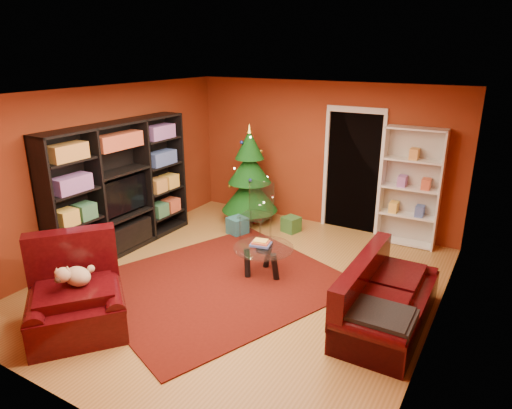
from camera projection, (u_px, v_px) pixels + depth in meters
The scene contains 18 objects.
floor at pixel (242, 285), 6.41m from camera, with size 5.00×5.50×0.05m, color olive.
ceiling at pixel (239, 92), 5.55m from camera, with size 5.00×5.50×0.05m, color silver.
wall_back at pixel (322, 155), 8.25m from camera, with size 5.00×0.05×2.60m, color maroon.
wall_left at pixel (105, 170), 7.19m from camera, with size 0.05×5.50×2.60m, color maroon.
wall_right at pixel (444, 232), 4.77m from camera, with size 0.05×5.50×2.60m, color maroon.
doorway at pixel (352, 173), 8.00m from camera, with size 1.06×0.60×2.16m, color black, non-canonical shape.
rug at pixel (219, 283), 6.39m from camera, with size 2.71×3.16×0.02m, color #52130B.
media_unit at pixel (121, 188), 7.20m from camera, with size 0.41×2.70×2.07m, color black, non-canonical shape.
christmas_tree at pixel (250, 175), 8.42m from camera, with size 1.05×1.05×1.87m, color #0C4111, non-canonical shape.
gift_box_teal at pixel (237, 226), 8.06m from camera, with size 0.30×0.30×0.30m, color #276A79.
gift_box_green at pixel (291, 224), 8.17m from camera, with size 0.27×0.27×0.27m, color #2D652A.
gift_box_red at pixel (254, 216), 8.67m from camera, with size 0.21×0.21×0.21m, color #9E0F12.
white_bookshelf at pixel (410, 188), 7.40m from camera, with size 0.93×0.33×2.01m, color white, non-canonical shape.
armchair at pixel (75, 296), 5.21m from camera, with size 1.13×1.13×0.88m, color black, non-canonical shape.
dog at pixel (78, 276), 5.20m from camera, with size 0.40×0.30×0.29m, color #CDAE8D, non-canonical shape.
sofa at pixel (389, 294), 5.34m from camera, with size 1.85×0.83×0.80m, color black, non-canonical shape.
coffee_table at pixel (263, 261), 6.56m from camera, with size 0.87×0.87×0.54m, color gray, non-canonical shape.
acrylic_chair at pixel (255, 216), 7.68m from camera, with size 0.46×0.51×0.91m, color #66605B, non-canonical shape.
Camera 1 is at (3.06, -4.81, 3.12)m, focal length 32.00 mm.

